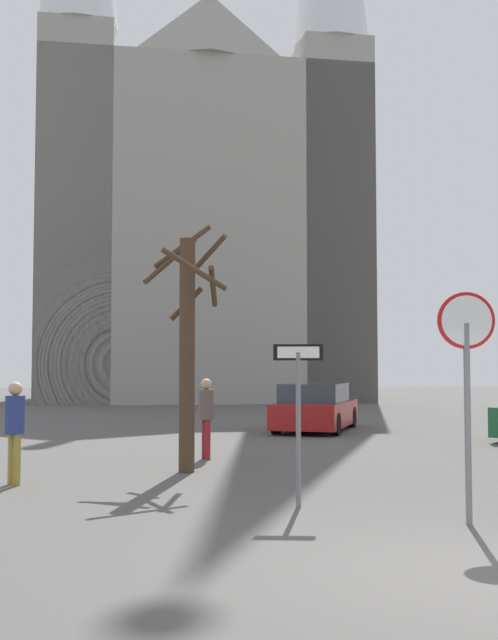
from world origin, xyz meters
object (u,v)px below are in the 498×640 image
at_px(stop_sign, 467,363).
at_px(pedestrian_walking, 206,410).
at_px(cathedral, 202,188).
at_px(pedestrian_standing, 15,422).
at_px(parked_car_near_red, 315,408).
at_px(bare_tree, 188,339).
at_px(one_way_arrow_sign, 298,402).

relative_size(stop_sign, pedestrian_walking, 1.72).
relative_size(cathedral, pedestrian_standing, 23.11).
bearing_deg(pedestrian_standing, parked_car_near_red, 54.43).
bearing_deg(stop_sign, parked_car_near_red, 86.84).
bearing_deg(cathedral, stop_sign, -87.09).
xyz_separation_m(cathedral, stop_sign, (1.70, -33.42, -9.79)).
bearing_deg(pedestrian_standing, cathedral, 81.33).
xyz_separation_m(stop_sign, parked_car_near_red, (0.75, 13.59, -1.33)).
height_order(bare_tree, pedestrian_walking, bare_tree).
xyz_separation_m(bare_tree, parked_car_near_red, (4.08, 8.48, -1.78)).
height_order(one_way_arrow_sign, pedestrian_walking, one_way_arrow_sign).
distance_m(bare_tree, pedestrian_standing, 3.45).
relative_size(cathedral, parked_car_near_red, 8.25).
bearing_deg(pedestrian_standing, bare_tree, 23.48).
distance_m(bare_tree, parked_car_near_red, 9.58).
bearing_deg(pedestrian_walking, stop_sign, -67.53).
distance_m(cathedral, stop_sign, 34.87).
height_order(stop_sign, one_way_arrow_sign, stop_sign).
xyz_separation_m(one_way_arrow_sign, parked_car_near_red, (2.64, 12.16, -0.78)).
xyz_separation_m(cathedral, pedestrian_walking, (-1.18, -26.46, -10.77)).
bearing_deg(stop_sign, one_way_arrow_sign, 142.90).
height_order(cathedral, pedestrian_standing, cathedral).
height_order(cathedral, stop_sign, cathedral).
xyz_separation_m(one_way_arrow_sign, bare_tree, (-1.44, 3.68, 1.00)).
height_order(cathedral, one_way_arrow_sign, cathedral).
distance_m(stop_sign, one_way_arrow_sign, 2.43).
relative_size(bare_tree, pedestrian_walking, 2.80).
relative_size(one_way_arrow_sign, pedestrian_standing, 1.34).
xyz_separation_m(bare_tree, pedestrian_standing, (-2.88, -1.25, -1.42)).
height_order(one_way_arrow_sign, bare_tree, bare_tree).
distance_m(one_way_arrow_sign, bare_tree, 4.08).
xyz_separation_m(cathedral, bare_tree, (-1.63, -28.32, -9.34)).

